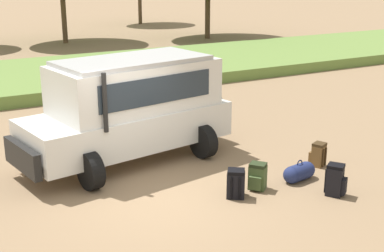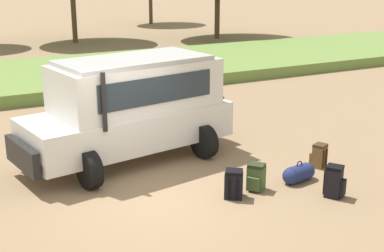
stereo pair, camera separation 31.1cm
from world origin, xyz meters
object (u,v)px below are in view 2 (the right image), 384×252
at_px(backpack_cluster_center, 319,156).
at_px(backpack_outermost, 334,182).
at_px(backpack_near_rear_wheel, 234,184).
at_px(duffel_bag_low_black_case, 299,173).
at_px(safari_vehicle, 132,107).
at_px(backpack_beside_front_wheel, 256,177).

distance_m(backpack_cluster_center, backpack_outermost, 1.63).
height_order(backpack_near_rear_wheel, backpack_outermost, backpack_outermost).
relative_size(backpack_cluster_center, backpack_outermost, 0.85).
bearing_deg(duffel_bag_low_black_case, backpack_near_rear_wheel, -177.87).
bearing_deg(backpack_outermost, safari_vehicle, 125.75).
bearing_deg(backpack_near_rear_wheel, backpack_beside_front_wheel, 10.54).
height_order(safari_vehicle, duffel_bag_low_black_case, safari_vehicle).
height_order(safari_vehicle, backpack_near_rear_wheel, safari_vehicle).
bearing_deg(backpack_cluster_center, backpack_outermost, -119.44).
xyz_separation_m(safari_vehicle, backpack_cluster_center, (3.61, -2.49, -1.02)).
xyz_separation_m(backpack_beside_front_wheel, duffel_bag_low_black_case, (1.07, -0.05, -0.09)).
bearing_deg(duffel_bag_low_black_case, backpack_outermost, -81.31).
xyz_separation_m(safari_vehicle, backpack_beside_front_wheel, (1.60, -2.91, -1.02)).
distance_m(backpack_beside_front_wheel, backpack_near_rear_wheel, 0.62).
distance_m(backpack_beside_front_wheel, backpack_cluster_center, 2.06).
xyz_separation_m(backpack_cluster_center, backpack_outermost, (-0.80, -1.42, 0.05)).
xyz_separation_m(backpack_cluster_center, duffel_bag_low_black_case, (-0.95, -0.47, -0.08)).
relative_size(backpack_near_rear_wheel, backpack_outermost, 0.90).
distance_m(safari_vehicle, backpack_cluster_center, 4.51).
xyz_separation_m(backpack_beside_front_wheel, backpack_outermost, (1.22, -1.00, 0.04)).
relative_size(backpack_near_rear_wheel, duffel_bag_low_black_case, 0.69).
xyz_separation_m(backpack_beside_front_wheel, backpack_near_rear_wheel, (-0.61, -0.11, 0.01)).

